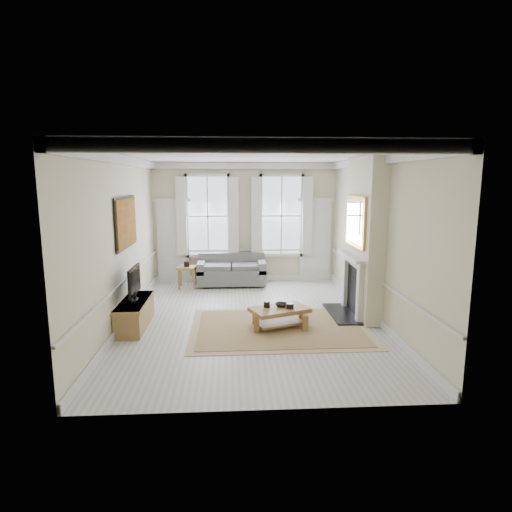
{
  "coord_description": "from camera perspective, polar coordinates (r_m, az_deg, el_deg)",
  "views": [
    {
      "loc": [
        -0.42,
        -8.63,
        2.91
      ],
      "look_at": [
        0.14,
        0.66,
        1.25
      ],
      "focal_mm": 30.0,
      "sensor_mm": 36.0,
      "label": 1
    }
  ],
  "objects": [
    {
      "name": "ceramic_pot_b",
      "position": [
        8.48,
        4.56,
        -6.65
      ],
      "size": [
        0.15,
        0.15,
        0.1
      ],
      "primitive_type": "cylinder",
      "color": "black",
      "rests_on": "coffee_table"
    },
    {
      "name": "rug",
      "position": [
        8.64,
        3.14,
        -9.49
      ],
      "size": [
        3.5,
        2.6,
        0.02
      ],
      "primitive_type": "cube",
      "color": "tan",
      "rests_on": "floor"
    },
    {
      "name": "chimney_breast",
      "position": [
        9.36,
        14.27,
        2.37
      ],
      "size": [
        0.35,
        1.7,
        3.38
      ],
      "primitive_type": "cube",
      "color": "beige",
      "rests_on": "floor"
    },
    {
      "name": "sofa",
      "position": [
        12.02,
        -3.27,
        -2.15
      ],
      "size": [
        1.88,
        0.92,
        0.87
      ],
      "color": "#575755",
      "rests_on": "floor"
    },
    {
      "name": "floor",
      "position": [
        9.12,
        -0.67,
        -8.49
      ],
      "size": [
        7.2,
        7.2,
        0.0
      ],
      "primitive_type": "plane",
      "color": "#B7B5AD",
      "rests_on": "ground"
    },
    {
      "name": "hearth",
      "position": [
        9.6,
        11.39,
        -7.58
      ],
      "size": [
        0.55,
        1.5,
        0.05
      ],
      "primitive_type": "cube",
      "color": "black",
      "rests_on": "floor"
    },
    {
      "name": "window_right",
      "position": [
        12.31,
        3.41,
        5.39
      ],
      "size": [
        1.26,
        0.2,
        2.2
      ],
      "primitive_type": null,
      "color": "#B2BCC6",
      "rests_on": "back_wall"
    },
    {
      "name": "tv_stand",
      "position": [
        8.95,
        -15.84,
        -7.42
      ],
      "size": [
        0.49,
        1.53,
        0.55
      ],
      "primitive_type": "cube",
      "color": "brown",
      "rests_on": "floor"
    },
    {
      "name": "right_wall",
      "position": [
        9.22,
        15.68,
        2.2
      ],
      "size": [
        0.0,
        7.2,
        7.2
      ],
      "primitive_type": "plane",
      "rotation": [
        1.57,
        0.0,
        -1.57
      ],
      "color": "beige",
      "rests_on": "floor"
    },
    {
      "name": "mirror",
      "position": [
        9.26,
        13.09,
        4.52
      ],
      "size": [
        0.06,
        1.26,
        1.06
      ],
      "primitive_type": "cube",
      "color": "gold",
      "rests_on": "chimney_breast"
    },
    {
      "name": "painting",
      "position": [
        9.23,
        -16.92,
        4.33
      ],
      "size": [
        0.05,
        1.66,
        1.06
      ],
      "primitive_type": "cube",
      "color": "#A86C1C",
      "rests_on": "left_wall"
    },
    {
      "name": "bowl",
      "position": [
        8.61,
        3.43,
        -6.51
      ],
      "size": [
        0.33,
        0.33,
        0.06
      ],
      "primitive_type": "imported",
      "rotation": [
        0.0,
        0.0,
        -0.34
      ],
      "color": "black",
      "rests_on": "coffee_table"
    },
    {
      "name": "door_right",
      "position": [
        12.56,
        7.91,
        1.96
      ],
      "size": [
        0.9,
        0.08,
        2.3
      ],
      "primitive_type": "cube",
      "color": "silver",
      "rests_on": "floor"
    },
    {
      "name": "door_left",
      "position": [
        12.43,
        -10.98,
        1.78
      ],
      "size": [
        0.9,
        0.08,
        2.3
      ],
      "primitive_type": "cube",
      "color": "silver",
      "rests_on": "floor"
    },
    {
      "name": "fireplace",
      "position": [
        9.47,
        12.71,
        -3.44
      ],
      "size": [
        0.21,
        1.45,
        1.33
      ],
      "color": "silver",
      "rests_on": "floor"
    },
    {
      "name": "side_table",
      "position": [
        11.78,
        -9.18,
        -1.91
      ],
      "size": [
        0.56,
        0.56,
        0.59
      ],
      "rotation": [
        0.0,
        0.0,
        -0.18
      ],
      "color": "brown",
      "rests_on": "floor"
    },
    {
      "name": "window_left",
      "position": [
        12.24,
        -6.44,
        5.32
      ],
      "size": [
        1.26,
        0.2,
        2.2
      ],
      "primitive_type": null,
      "color": "#B2BCC6",
      "rests_on": "back_wall"
    },
    {
      "name": "left_wall",
      "position": [
        8.99,
        -17.49,
        1.91
      ],
      "size": [
        0.0,
        7.2,
        7.2
      ],
      "primitive_type": "plane",
      "rotation": [
        1.57,
        0.0,
        1.57
      ],
      "color": "beige",
      "rests_on": "floor"
    },
    {
      "name": "tv",
      "position": [
        8.77,
        -15.91,
        -3.25
      ],
      "size": [
        0.08,
        0.9,
        0.68
      ],
      "color": "black",
      "rests_on": "tv_stand"
    },
    {
      "name": "back_wall",
      "position": [
        12.3,
        -1.5,
        4.46
      ],
      "size": [
        5.2,
        0.0,
        5.2
      ],
      "primitive_type": "plane",
      "rotation": [
        1.57,
        0.0,
        0.0
      ],
      "color": "beige",
      "rests_on": "floor"
    },
    {
      "name": "ceiling",
      "position": [
        8.66,
        -0.71,
        13.36
      ],
      "size": [
        7.2,
        7.2,
        0.0
      ],
      "primitive_type": "plane",
      "rotation": [
        3.14,
        0.0,
        0.0
      ],
      "color": "white",
      "rests_on": "back_wall"
    },
    {
      "name": "ceramic_pot_a",
      "position": [
        8.52,
        1.45,
        -6.45
      ],
      "size": [
        0.13,
        0.13,
        0.13
      ],
      "primitive_type": "cylinder",
      "color": "black",
      "rests_on": "coffee_table"
    },
    {
      "name": "coffee_table",
      "position": [
        8.54,
        3.17,
        -7.43
      ],
      "size": [
        1.28,
        1.01,
        0.42
      ],
      "rotation": [
        0.0,
        0.0,
        0.38
      ],
      "color": "brown",
      "rests_on": "rug"
    }
  ]
}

